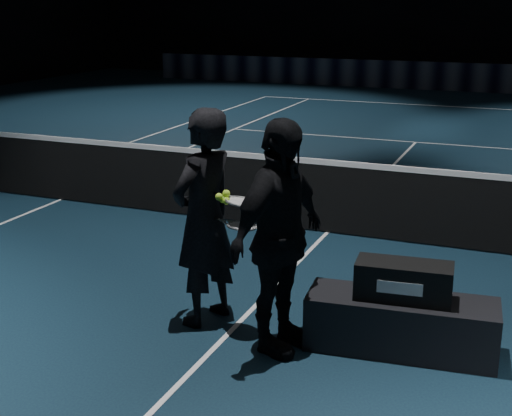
{
  "coord_description": "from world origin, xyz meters",
  "views": [
    {
      "loc": [
        2.39,
        -8.33,
        2.87
      ],
      "look_at": [
        0.24,
        -3.01,
        1.18
      ],
      "focal_mm": 50.0,
      "sensor_mm": 36.0,
      "label": 1
    }
  ],
  "objects": [
    {
      "name": "racket_lower",
      "position": [
        0.11,
        -3.03,
        1.01
      ],
      "size": [
        0.71,
        0.42,
        0.03
      ],
      "primitive_type": null,
      "rotation": [
        0.0,
        0.0,
        -0.32
      ],
      "color": "black",
      "rests_on": "player_a"
    },
    {
      "name": "court_lines",
      "position": [
        0.0,
        0.0,
        0.0
      ],
      "size": [
        10.98,
        23.78,
        0.01
      ],
      "primitive_type": null,
      "color": "white",
      "rests_on": "floor"
    },
    {
      "name": "sponsor_backdrop",
      "position": [
        0.0,
        15.5,
        0.45
      ],
      "size": [
        22.0,
        0.15,
        0.9
      ],
      "primitive_type": "cube",
      "color": "black",
      "rests_on": "floor"
    },
    {
      "name": "bag_signature",
      "position": [
        1.47,
        -2.98,
        0.63
      ],
      "size": [
        0.37,
        0.04,
        0.1
      ],
      "primitive_type": "cube",
      "rotation": [
        0.0,
        0.0,
        0.1
      ],
      "color": "white",
      "rests_on": "racket_bag"
    },
    {
      "name": "racket_bag",
      "position": [
        1.47,
        -2.81,
        0.63
      ],
      "size": [
        0.82,
        0.41,
        0.31
      ],
      "primitive_type": "cube",
      "rotation": [
        0.0,
        0.0,
        0.1
      ],
      "color": "black",
      "rests_on": "player_bench"
    },
    {
      "name": "tennis_balls",
      "position": [
        -0.07,
        -2.96,
        1.22
      ],
      "size": [
        0.12,
        0.1,
        0.12
      ],
      "primitive_type": null,
      "color": "#B1E22F",
      "rests_on": "racket_upper"
    },
    {
      "name": "net_mesh",
      "position": [
        0.0,
        0.0,
        0.45
      ],
      "size": [
        12.8,
        0.02,
        0.86
      ],
      "primitive_type": "cube",
      "color": "black",
      "rests_on": "floor"
    },
    {
      "name": "net_tape",
      "position": [
        0.0,
        0.0,
        0.92
      ],
      "size": [
        12.8,
        0.03,
        0.07
      ],
      "primitive_type": "cube",
      "color": "white",
      "rests_on": "net_mesh"
    },
    {
      "name": "player_bench",
      "position": [
        1.47,
        -2.81,
        0.24
      ],
      "size": [
        1.62,
        0.68,
        0.47
      ],
      "primitive_type": "cube",
      "rotation": [
        0.0,
        0.0,
        0.1
      ],
      "color": "black",
      "rests_on": "floor"
    },
    {
      "name": "player_a",
      "position": [
        -0.31,
        -2.89,
        0.99
      ],
      "size": [
        0.65,
        0.82,
        1.98
      ],
      "primitive_type": "imported",
      "rotation": [
        0.0,
        0.0,
        -1.85
      ],
      "color": "black",
      "rests_on": "floor"
    },
    {
      "name": "floor",
      "position": [
        0.0,
        0.0,
        0.0
      ],
      "size": [
        36.0,
        36.0,
        0.0
      ],
      "primitive_type": "plane",
      "color": "black",
      "rests_on": "ground"
    },
    {
      "name": "player_b",
      "position": [
        0.5,
        -3.15,
        0.99
      ],
      "size": [
        0.77,
        1.25,
        1.98
      ],
      "primitive_type": "imported",
      "rotation": [
        0.0,
        0.0,
        1.3
      ],
      "color": "black",
      "rests_on": "floor"
    },
    {
      "name": "racket_upper",
      "position": [
        0.08,
        -2.98,
        1.21
      ],
      "size": [
        0.71,
        0.38,
        0.1
      ],
      "primitive_type": null,
      "rotation": [
        0.0,
        0.1,
        -0.25
      ],
      "color": "black",
      "rests_on": "player_b"
    }
  ]
}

